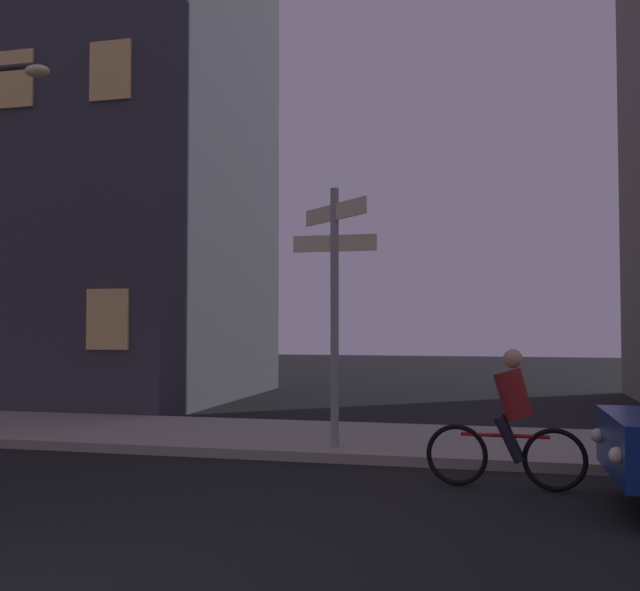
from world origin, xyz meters
name	(u,v)px	position (x,y,z in m)	size (l,w,h in m)	color
sidewalk_kerb	(294,438)	(0.00, 6.97, 0.07)	(40.00, 3.20, 0.14)	gray
signpost	(335,292)	(0.91, 5.90, 2.37)	(1.24, 1.15, 3.74)	gray
cyclist	(509,424)	(3.31, 4.35, 0.75)	(1.82, 0.35, 1.61)	black
building_left_block	(40,62)	(-8.67, 12.56, 8.96)	(11.04, 8.02, 17.91)	#383842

